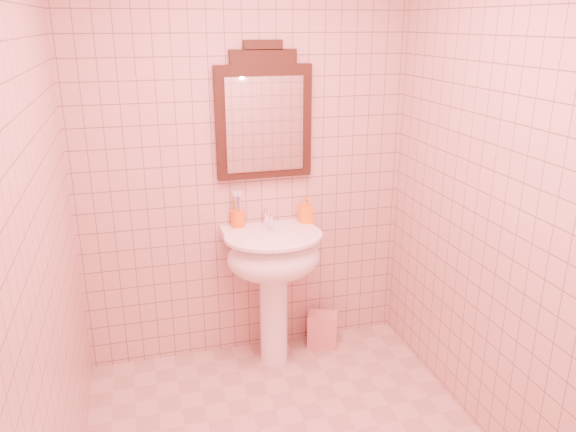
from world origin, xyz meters
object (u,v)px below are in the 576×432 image
object	(u,v)px
pedestal_sink	(274,266)
towel	(322,330)
soap_dispenser	(305,210)
mirror	(264,116)
toothbrush_cup	(238,218)

from	to	relation	value
pedestal_sink	towel	bearing A→B (deg)	14.93
soap_dispenser	towel	size ratio (longest dim) A/B	0.70
towel	mirror	bearing A→B (deg)	162.99
pedestal_sink	toothbrush_cup	bearing A→B (deg)	133.77
toothbrush_cup	soap_dispenser	world-z (taller)	toothbrush_cup
pedestal_sink	mirror	distance (m)	0.88
toothbrush_cup	soap_dispenser	bearing A→B (deg)	-5.29
mirror	soap_dispenser	world-z (taller)	mirror
mirror	toothbrush_cup	bearing A→B (deg)	-174.00
mirror	towel	size ratio (longest dim) A/B	3.38
pedestal_sink	soap_dispenser	bearing A→B (deg)	31.04
towel	soap_dispenser	bearing A→B (deg)	155.52
toothbrush_cup	towel	distance (m)	0.96
toothbrush_cup	soap_dispenser	xyz separation A→B (m)	(0.42, -0.04, 0.03)
soap_dispenser	towel	world-z (taller)	soap_dispenser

